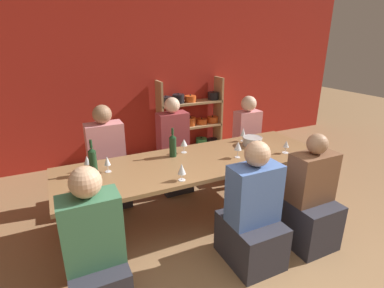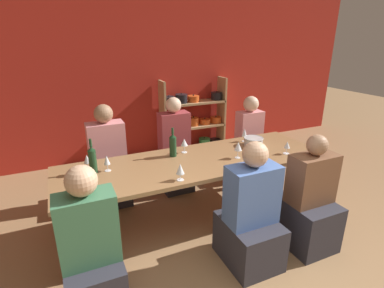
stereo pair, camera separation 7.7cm
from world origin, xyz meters
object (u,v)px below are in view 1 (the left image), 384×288
at_px(wine_glass_white_d, 182,169).
at_px(wine_glass_empty_b, 91,176).
at_px(person_far_a, 173,156).
at_px(wine_glass_red_b, 238,146).
at_px(person_near_c, 308,205).
at_px(mixing_bowl, 252,141).
at_px(wine_glass_white_c, 286,145).
at_px(wine_glass_red_a, 90,183).
at_px(wine_glass_white_a, 87,161).
at_px(shelf_unit, 190,122).
at_px(wine_bottle_dark, 93,160).
at_px(wine_bottle_green, 173,145).
at_px(dining_table, 196,166).
at_px(wine_glass_white_b, 184,143).
at_px(person_near_a, 97,264).
at_px(person_far_c, 108,168).
at_px(person_far_b, 246,146).
at_px(wine_glass_red_c, 107,161).
at_px(person_near_b, 252,220).
at_px(wine_glass_empty_a, 243,132).

xyz_separation_m(wine_glass_white_d, wine_glass_empty_b, (-0.76, 0.19, 0.01)).
bearing_deg(person_far_a, wine_glass_red_b, 111.65).
bearing_deg(person_near_c, person_far_a, 114.79).
height_order(wine_glass_red_b, person_near_c, person_near_c).
distance_m(mixing_bowl, wine_glass_white_c, 0.42).
bearing_deg(wine_glass_red_a, wine_glass_white_a, 85.45).
distance_m(shelf_unit, wine_bottle_dark, 2.72).
distance_m(wine_glass_white_c, wine_glass_empty_b, 2.09).
height_order(wine_bottle_dark, wine_glass_red_a, wine_bottle_dark).
height_order(wine_bottle_green, wine_glass_white_c, wine_bottle_green).
bearing_deg(wine_glass_red_a, dining_table, 14.30).
distance_m(wine_glass_white_b, wine_glass_white_c, 1.15).
bearing_deg(person_far_a, person_near_a, 51.95).
relative_size(wine_glass_white_a, person_far_c, 0.13).
xyz_separation_m(wine_glass_white_b, wine_glass_red_a, (-1.09, -0.54, -0.01)).
xyz_separation_m(dining_table, person_near_a, (-1.18, -0.78, -0.22)).
xyz_separation_m(wine_bottle_green, wine_glass_red_a, (-0.93, -0.49, -0.02)).
height_order(person_far_a, person_far_b, person_far_a).
xyz_separation_m(shelf_unit, person_near_a, (-2.07, -2.81, -0.08)).
distance_m(mixing_bowl, wine_glass_red_c, 1.72).
distance_m(wine_bottle_dark, wine_glass_empty_b, 0.31).
distance_m(dining_table, wine_glass_red_a, 1.16).
bearing_deg(wine_glass_white_c, wine_glass_red_b, 167.89).
relative_size(wine_bottle_green, wine_glass_white_d, 1.99).
xyz_separation_m(wine_glass_white_a, person_far_b, (2.26, 0.52, -0.39)).
bearing_deg(person_near_b, person_far_b, 56.32).
bearing_deg(person_far_a, wine_glass_red_c, 35.90).
xyz_separation_m(mixing_bowl, wine_glass_empty_a, (-0.02, 0.17, 0.06)).
bearing_deg(person_near_b, wine_glass_empty_a, 59.74).
bearing_deg(wine_bottle_dark, shelf_unit, 44.92).
height_order(dining_table, wine_bottle_green, wine_bottle_green).
height_order(mixing_bowl, wine_glass_empty_b, wine_glass_empty_b).
distance_m(wine_glass_white_c, person_near_c, 0.73).
relative_size(wine_glass_white_c, wine_glass_red_b, 0.79).
relative_size(dining_table, wine_glass_white_a, 18.13).
relative_size(shelf_unit, mixing_bowl, 5.46).
height_order(wine_glass_white_b, person_near_b, person_near_b).
xyz_separation_m(wine_glass_white_a, wine_glass_red_b, (1.51, -0.35, 0.02)).
relative_size(shelf_unit, wine_glass_empty_b, 7.49).
bearing_deg(person_near_b, person_near_a, 179.35).
relative_size(person_near_b, person_near_c, 1.02).
bearing_deg(wine_glass_white_b, wine_glass_white_d, -115.95).
relative_size(wine_glass_white_a, wine_glass_red_a, 0.98).
height_order(wine_glass_red_a, person_near_b, person_near_b).
distance_m(wine_glass_white_a, person_near_b, 1.65).
bearing_deg(wine_bottle_dark, wine_glass_red_a, -101.61).
bearing_deg(wine_glass_empty_a, wine_glass_white_a, -177.68).
bearing_deg(wine_glass_red_b, shelf_unit, 78.38).
bearing_deg(wine_bottle_green, wine_bottle_dark, -174.40).
bearing_deg(wine_bottle_green, person_far_c, 134.97).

